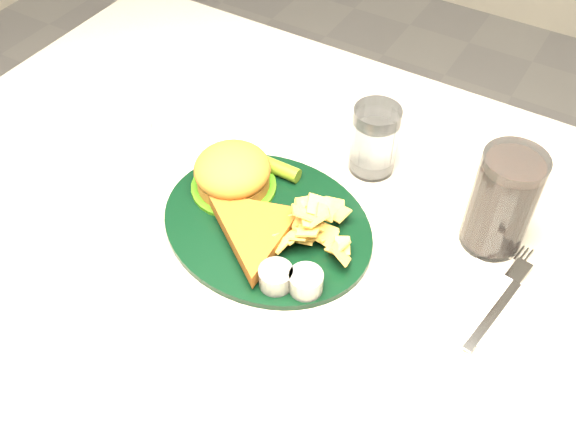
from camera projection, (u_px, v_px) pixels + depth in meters
name	position (u px, v px, depth m)	size (l,w,h in m)	color
table	(296.00, 370.00, 1.12)	(1.20, 0.80, 0.75)	#ADA69C
dinner_plate	(266.00, 210.00, 0.82)	(0.29, 0.24, 0.07)	black
water_glass	(374.00, 140.00, 0.89)	(0.07, 0.07, 0.10)	silver
cola_glass	(502.00, 202.00, 0.78)	(0.08, 0.08, 0.14)	black
fork_napkin	(495.00, 310.00, 0.75)	(0.12, 0.16, 0.01)	silver
ramekin	(166.00, 120.00, 0.97)	(0.04, 0.04, 0.03)	white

